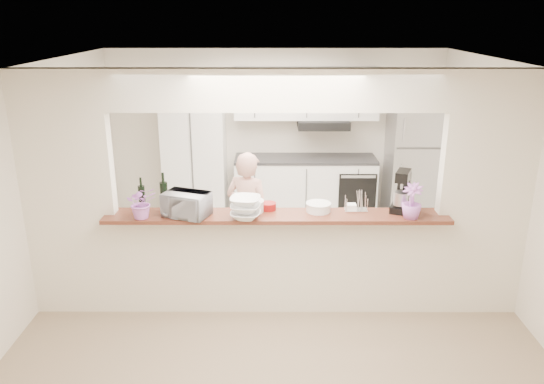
{
  "coord_description": "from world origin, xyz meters",
  "views": [
    {
      "loc": [
        -0.03,
        -4.94,
        2.97
      ],
      "look_at": [
        -0.05,
        0.3,
        1.2
      ],
      "focal_mm": 35.0,
      "sensor_mm": 36.0,
      "label": 1
    }
  ],
  "objects_px": {
    "toaster_oven": "(186,205)",
    "person": "(248,215)",
    "stand_mixer": "(402,192)",
    "refrigerator": "(413,164)"
  },
  "relations": [
    {
      "from": "toaster_oven",
      "to": "person",
      "type": "height_order",
      "value": "person"
    },
    {
      "from": "stand_mixer",
      "to": "refrigerator",
      "type": "bearing_deg",
      "value": 72.93
    },
    {
      "from": "toaster_oven",
      "to": "stand_mixer",
      "type": "bearing_deg",
      "value": 24.58
    },
    {
      "from": "refrigerator",
      "to": "stand_mixer",
      "type": "height_order",
      "value": "refrigerator"
    },
    {
      "from": "refrigerator",
      "to": "person",
      "type": "bearing_deg",
      "value": -142.07
    },
    {
      "from": "toaster_oven",
      "to": "person",
      "type": "relative_size",
      "value": 0.29
    },
    {
      "from": "refrigerator",
      "to": "person",
      "type": "relative_size",
      "value": 1.13
    },
    {
      "from": "toaster_oven",
      "to": "stand_mixer",
      "type": "relative_size",
      "value": 1.02
    },
    {
      "from": "refrigerator",
      "to": "person",
      "type": "height_order",
      "value": "refrigerator"
    },
    {
      "from": "refrigerator",
      "to": "stand_mixer",
      "type": "relative_size",
      "value": 4.03
    }
  ]
}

